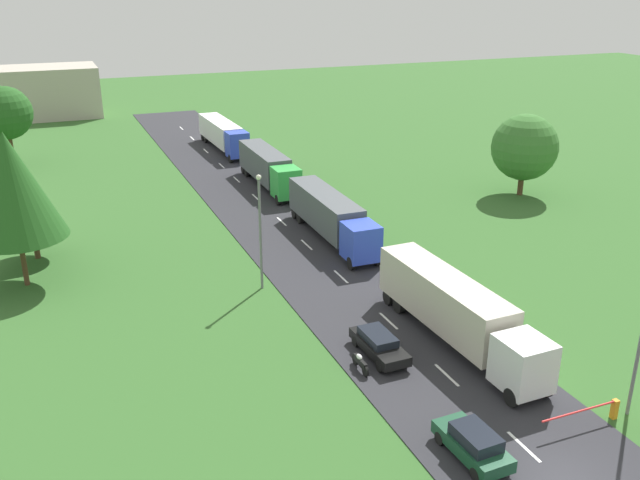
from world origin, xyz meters
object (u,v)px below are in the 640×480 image
object	(u,v)px
tree_elm	(29,199)
tree_oak	(525,147)
barrier_gate	(602,410)
tree_pine	(5,113)
truck_third	(268,167)
lamppost_second	(260,226)
truck_fourth	(223,134)
car_lead	(473,443)
motorcycle_courier	(360,363)
distant_building	(52,92)
car_second	(379,344)
tree_maple	(11,186)
truck_lead	(455,309)
truck_second	(331,215)

from	to	relation	value
tree_elm	tree_oak	bearing A→B (deg)	-0.65
barrier_gate	tree_pine	size ratio (longest dim) A/B	0.50
truck_third	lamppost_second	bearing A→B (deg)	-109.31
tree_elm	truck_fourth	bearing A→B (deg)	52.39
lamppost_second	tree_oak	bearing A→B (deg)	20.32
truck_third	car_lead	bearing A→B (deg)	-96.45
motorcycle_courier	distant_building	bearing A→B (deg)	98.12
car_lead	car_second	xyz separation A→B (m)	(0.18, 9.76, -0.06)
tree_elm	tree_pine	bearing A→B (deg)	93.60
tree_maple	distant_building	size ratio (longest dim) A/B	0.80
truck_third	truck_fourth	xyz separation A→B (m)	(-0.13, 17.83, -0.06)
tree_maple	truck_fourth	bearing A→B (deg)	55.75
truck_fourth	lamppost_second	distance (m)	42.31
truck_lead	tree_pine	size ratio (longest dim) A/B	1.57
barrier_gate	distant_building	bearing A→B (deg)	102.63
barrier_gate	truck_lead	bearing A→B (deg)	104.36
truck_lead	barrier_gate	xyz separation A→B (m)	(2.45, -9.57, -1.51)
lamppost_second	barrier_gate	bearing A→B (deg)	-63.38
car_lead	lamppost_second	world-z (taller)	lamppost_second
car_lead	distant_building	world-z (taller)	distant_building
truck_lead	car_lead	xyz separation A→B (m)	(-5.04, -9.53, -1.35)
truck_lead	truck_second	xyz separation A→B (m)	(0.03, 18.80, -0.07)
car_lead	lamppost_second	bearing A→B (deg)	98.55
truck_second	tree_maple	size ratio (longest dim) A/B	1.28
lamppost_second	tree_oak	world-z (taller)	lamppost_second
lamppost_second	truck_third	bearing A→B (deg)	70.69
car_second	lamppost_second	world-z (taller)	lamppost_second
motorcycle_courier	truck_lead	bearing A→B (deg)	7.25
lamppost_second	tree_oak	distance (m)	32.97
tree_pine	truck_fourth	bearing A→B (deg)	-3.41
distant_building	tree_oak	bearing A→B (deg)	-56.36
truck_second	truck_third	xyz separation A→B (m)	(0.01, 16.57, 0.03)
truck_lead	car_second	bearing A→B (deg)	177.21
truck_lead	truck_second	world-z (taller)	truck_lead
car_lead	barrier_gate	world-z (taller)	car_lead
truck_lead	tree_oak	bearing A→B (deg)	45.65
tree_elm	truck_lead	bearing A→B (deg)	-46.13
truck_second	motorcycle_courier	size ratio (longest dim) A/B	7.29
car_second	motorcycle_courier	size ratio (longest dim) A/B	2.35
truck_lead	car_lead	distance (m)	10.86
tree_pine	distant_building	bearing A→B (deg)	79.33
truck_second	truck_third	distance (m)	16.57
truck_third	distant_building	xyz separation A→B (m)	(-18.94, 50.33, 1.67)
motorcycle_courier	lamppost_second	world-z (taller)	lamppost_second
car_second	motorcycle_courier	world-z (taller)	car_second
motorcycle_courier	tree_elm	size ratio (longest dim) A/B	0.26
motorcycle_courier	truck_third	bearing A→B (deg)	79.69
truck_second	barrier_gate	bearing A→B (deg)	-85.13
car_lead	distant_building	xyz separation A→B (m)	(-13.86, 95.22, 2.98)
car_lead	tree_maple	bearing A→B (deg)	123.43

